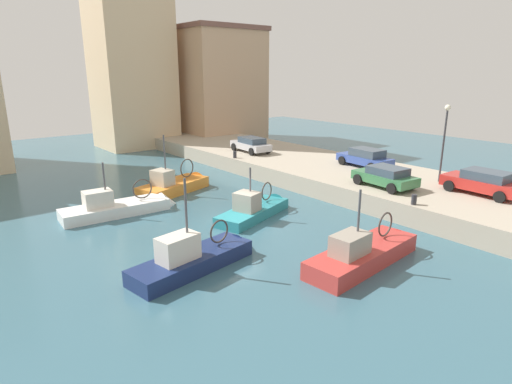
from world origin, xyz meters
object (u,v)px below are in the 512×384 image
Objects in this scene: fishing_boat_white at (122,211)px; parked_car_green at (385,176)px; parked_car_blue at (365,157)px; fishing_boat_orange at (178,189)px; parked_car_red at (483,182)px; quay_streetlamp at (445,131)px; mooring_bollard_south at (414,200)px; mooring_bollard_mid at (235,155)px; fishing_boat_red at (366,259)px; fishing_boat_navy at (198,263)px; parked_car_silver at (251,144)px; fishing_boat_teal at (257,213)px.

fishing_boat_white reaches higher than parked_car_green.
fishing_boat_orange is at bearing 150.50° from parked_car_blue.
parked_car_red is at bearing -53.89° from fishing_boat_orange.
quay_streetlamp reaches higher than fishing_boat_orange.
mooring_bollard_south is at bearing -65.54° from fishing_boat_orange.
fishing_boat_red is at bearing -107.92° from mooring_bollard_mid.
fishing_boat_navy is at bearing 144.78° from fishing_boat_red.
parked_car_silver is 7.75× the size of mooring_bollard_south.
parked_car_blue is (11.86, -6.71, 1.77)m from fishing_boat_orange.
fishing_boat_white is (-4.89, -2.27, -0.00)m from fishing_boat_orange.
fishing_boat_navy is at bearing -149.34° from fishing_boat_teal.
fishing_boat_orange is 9.70m from parked_car_silver.
fishing_boat_orange is at bearing 114.46° from mooring_bollard_south.
fishing_boat_orange is 1.45× the size of parked_car_silver.
fishing_boat_teal is at bearing -126.88° from parked_car_silver.
parked_car_red reaches higher than parked_car_silver.
mooring_bollard_south is (11.50, -2.93, 1.32)m from fishing_boat_navy.
parked_car_green is (13.09, -8.70, 1.74)m from fishing_boat_white.
mooring_bollard_south is at bearing -90.00° from mooring_bollard_mid.
fishing_boat_navy is 0.95× the size of fishing_boat_white.
fishing_boat_teal is (6.13, 3.63, -0.01)m from fishing_boat_navy.
fishing_boat_orange is 11.24× the size of mooring_bollard_south.
quay_streetlamp is at bearing -88.29° from parked_car_blue.
fishing_boat_orange is 1.44× the size of parked_car_blue.
parked_car_silver reaches higher than parked_car_green.
fishing_boat_red is 12.38m from quay_streetlamp.
parked_car_blue is at bearing -14.86° from fishing_boat_white.
parked_car_blue is at bearing 53.18° from mooring_bollard_south.
fishing_boat_white is 12.11m from mooring_bollard_mid.
parked_car_green reaches higher than mooring_bollard_south.
fishing_boat_red is at bearing -142.23° from parked_car_blue.
fishing_boat_orange is at bearing 93.03° from fishing_boat_red.
fishing_boat_red is (0.81, -15.28, -0.00)m from fishing_boat_orange.
fishing_boat_navy reaches higher than fishing_boat_red.
fishing_boat_red is at bearing -86.97° from fishing_boat_orange.
fishing_boat_navy is at bearing -131.36° from mooring_bollard_mid.
fishing_boat_red is 1.64× the size of parked_car_silver.
fishing_boat_orange is at bearing -160.54° from parked_car_silver.
parked_car_silver is 1.07× the size of parked_car_green.
parked_car_red is at bearing -14.72° from fishing_boat_navy.
fishing_boat_navy is 20.15m from parked_car_silver.
fishing_boat_white is at bearing 113.63° from fishing_boat_red.
parked_car_silver is 0.88× the size of quay_streetlamp.
mooring_bollard_mid is at bearing 122.27° from parked_car_blue.
quay_streetlamp reaches higher than fishing_boat_teal.
parked_car_silver is at bearing 66.07° from fishing_boat_red.
fishing_boat_teal is at bearing 88.50° from fishing_boat_red.
parked_car_blue is at bearing 37.77° from fishing_boat_red.
parked_car_green is (7.20, -3.50, 1.72)m from fishing_boat_teal.
fishing_boat_navy is at bearing -134.68° from parked_car_silver.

